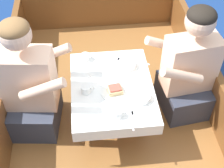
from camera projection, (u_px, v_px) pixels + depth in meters
ground_plane at (113, 146)px, 2.83m from camera, size 60.00×60.00×0.00m
boat_deck at (113, 136)px, 2.72m from camera, size 1.75×2.96×0.31m
gunwale_port at (4, 118)px, 2.40m from camera, size 0.06×2.96×0.41m
gunwale_starboard at (217, 101)px, 2.53m from camera, size 0.06×2.96×0.41m
bow_coaming at (99, 7)px, 3.45m from camera, size 1.63×0.06×0.47m
cockpit_table at (112, 89)px, 2.41m from camera, size 0.63×0.82×0.39m
person_port at (30, 88)px, 2.34m from camera, size 0.56×0.49×1.02m
person_starboard at (188, 72)px, 2.47m from camera, size 0.56×0.50×0.99m
plate_sandwich at (115, 92)px, 2.33m from camera, size 0.21×0.21×0.01m
plate_bread at (100, 72)px, 2.49m from camera, size 0.18×0.18×0.01m
sandwich at (115, 90)px, 2.31m from camera, size 0.12×0.10×0.05m
bowl_port_near at (141, 97)px, 2.27m from camera, size 0.14×0.14×0.04m
bowl_starboard_near at (128, 65)px, 2.52m from camera, size 0.12×0.12×0.04m
coffee_cup_port at (85, 57)px, 2.58m from camera, size 0.10×0.07×0.06m
coffee_cup_starboard at (86, 89)px, 2.32m from camera, size 0.10×0.07×0.06m
coffee_cup_center at (118, 113)px, 2.16m from camera, size 0.10×0.07×0.06m
utensil_knife_starboard at (141, 61)px, 2.58m from camera, size 0.13×0.13×0.00m
utensil_knife_port at (146, 80)px, 2.42m from camera, size 0.04×0.17×0.00m
utensil_spoon_center at (120, 76)px, 2.46m from camera, size 0.15×0.11×0.01m
utensil_fork_starboard at (133, 119)px, 2.16m from camera, size 0.03×0.17×0.00m
utensil_fork_port at (117, 63)px, 2.57m from camera, size 0.09×0.16×0.00m
utensil_spoon_starboard at (130, 74)px, 2.47m from camera, size 0.05×0.17×0.01m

